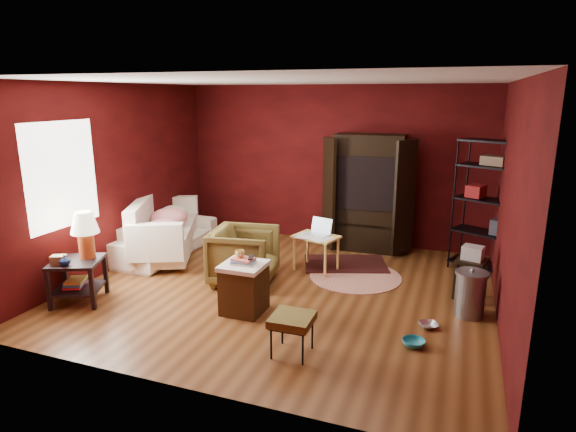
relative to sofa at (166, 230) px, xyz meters
name	(u,v)px	position (x,y,z in m)	size (l,w,h in m)	color
room	(280,190)	(2.36, -0.77, 1.00)	(5.54, 5.04, 2.84)	brown
sofa	(166,230)	(0.00, 0.00, 0.00)	(2.09, 0.61, 0.82)	white
armchair	(244,253)	(1.79, -0.72, 0.03)	(0.86, 0.80, 0.88)	black
pet_bowl_steel	(429,319)	(4.39, -1.24, -0.30)	(0.22, 0.05, 0.22)	silver
pet_bowl_turquoise	(414,336)	(4.28, -1.74, -0.29)	(0.24, 0.08, 0.24)	teal
vase	(65,260)	(0.07, -2.26, 0.22)	(0.14, 0.14, 0.14)	#0E1D46
mug	(240,253)	(2.15, -1.58, 0.35)	(0.11, 0.09, 0.11)	#EED174
side_table	(81,248)	(0.09, -1.99, 0.30)	(0.78, 0.78, 1.18)	black
sofa_cushions	(163,230)	(-0.02, -0.07, 0.03)	(1.63, 2.28, 0.89)	white
hamper	(244,287)	(2.21, -1.59, -0.08)	(0.52, 0.52, 0.72)	#492B10
footstool	(292,321)	(3.10, -2.34, -0.03)	(0.43, 0.43, 0.43)	black
rug_round	(355,276)	(3.24, 0.04, -0.40)	(1.73, 1.73, 0.01)	beige
rug_oriental	(345,263)	(2.98, 0.51, -0.39)	(1.49, 1.23, 0.01)	#441412
laptop_desk	(317,239)	(2.61, 0.11, 0.09)	(0.74, 0.63, 0.80)	#FFDD74
tv_armoire	(368,191)	(3.12, 1.44, 0.63)	(1.57, 0.85, 1.99)	black
wire_shelving	(491,202)	(5.04, 0.93, 0.69)	(1.07, 0.79, 2.00)	black
small_stand	(472,260)	(4.83, -0.19, 0.13)	(0.44, 0.44, 0.72)	black
trash_can	(470,294)	(4.83, -0.74, -0.12)	(0.43, 0.43, 0.61)	gray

